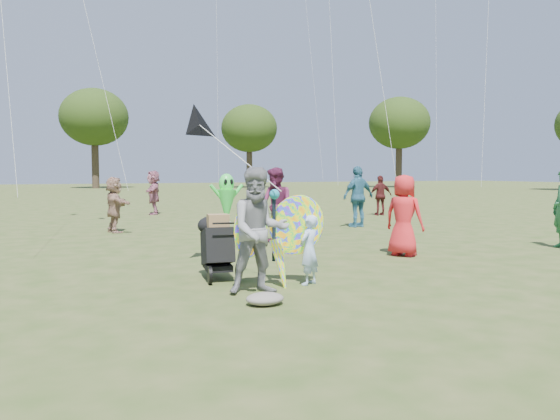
# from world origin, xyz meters

# --- Properties ---
(ground) EXTENTS (160.00, 160.00, 0.00)m
(ground) POSITION_xyz_m (0.00, 0.00, 0.00)
(ground) COLOR #51592B
(ground) RESTS_ON ground
(child_girl) EXTENTS (0.48, 0.43, 1.10)m
(child_girl) POSITION_xyz_m (-0.29, 0.19, 0.55)
(child_girl) COLOR #AAC7F1
(child_girl) RESTS_ON ground
(adult_man) EXTENTS (0.99, 0.83, 1.85)m
(adult_man) POSITION_xyz_m (-1.24, -0.06, 0.93)
(adult_man) COLOR gray
(adult_man) RESTS_ON ground
(grey_bag) EXTENTS (0.52, 0.43, 0.17)m
(grey_bag) POSITION_xyz_m (-1.44, -0.74, 0.08)
(grey_bag) COLOR slate
(grey_bag) RESTS_ON ground
(crowd_a) EXTENTS (0.88, 1.00, 1.73)m
(crowd_a) POSITION_xyz_m (2.91, 2.00, 0.86)
(crowd_a) COLOR red
(crowd_a) RESTS_ON ground
(crowd_c) EXTENTS (1.20, 0.61, 1.97)m
(crowd_c) POSITION_xyz_m (5.33, 7.58, 0.99)
(crowd_c) COLOR teal
(crowd_c) RESTS_ON ground
(crowd_d) EXTENTS (0.74, 1.59, 1.64)m
(crowd_d) POSITION_xyz_m (-2.07, 9.17, 0.82)
(crowd_d) COLOR #9E7561
(crowd_d) RESTS_ON ground
(crowd_e) EXTENTS (0.93, 1.08, 1.90)m
(crowd_e) POSITION_xyz_m (1.20, 4.83, 0.95)
(crowd_e) COLOR #672247
(crowd_e) RESTS_ON ground
(crowd_h) EXTENTS (1.02, 0.57, 1.64)m
(crowd_h) POSITION_xyz_m (8.76, 11.26, 0.82)
(crowd_h) COLOR #511B1B
(crowd_h) RESTS_ON ground
(crowd_j) EXTENTS (0.95, 1.80, 1.85)m
(crowd_j) POSITION_xyz_m (0.37, 15.63, 0.92)
(crowd_j) COLOR #A55E75
(crowd_j) RESTS_ON ground
(jogging_stroller) EXTENTS (0.59, 1.09, 1.09)m
(jogging_stroller) POSITION_xyz_m (-1.48, 1.24, 0.61)
(jogging_stroller) COLOR black
(jogging_stroller) RESTS_ON ground
(butterfly_kite) EXTENTS (1.74, 0.75, 1.72)m
(butterfly_kite) POSITION_xyz_m (-0.81, 0.29, 0.76)
(butterfly_kite) COLOR orange
(butterfly_kite) RESTS_ON ground
(delta_kite_rig) EXTENTS (1.03, 2.69, 1.57)m
(delta_kite_rig) POSITION_xyz_m (-1.41, 2.40, 2.64)
(delta_kite_rig) COLOR black
(delta_kite_rig) RESTS_ON ground
(alien_kite) EXTENTS (1.12, 0.69, 1.74)m
(alien_kite) POSITION_xyz_m (0.84, 7.53, 0.97)
(alien_kite) COLOR #37EC4C
(alien_kite) RESTS_ON ground
(tree_line) EXTENTS (91.78, 33.60, 10.79)m
(tree_line) POSITION_xyz_m (3.67, 44.99, 6.86)
(tree_line) COLOR #3A2D21
(tree_line) RESTS_ON ground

